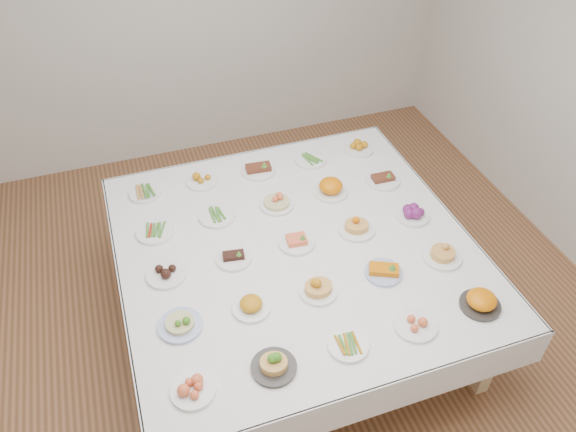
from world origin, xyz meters
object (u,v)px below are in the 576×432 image
object	(u,v)px
dish_0	(193,387)
dish_12	(296,240)
dish_24	(359,147)
display_table	(295,252)

from	to	relation	value
dish_0	dish_12	distance (m)	1.22
dish_0	dish_24	world-z (taller)	dish_0
dish_0	dish_12	world-z (taller)	dish_12
dish_0	dish_24	distance (m)	2.42
display_table	dish_0	size ratio (longest dim) A/B	9.94
dish_0	dish_12	xyz separation A→B (m)	(0.87, 0.85, -0.00)
display_table	dish_24	distance (m)	1.22
dish_0	dish_24	bearing A→B (deg)	45.03
dish_0	dish_24	size ratio (longest dim) A/B	1.00
dish_12	dish_24	xyz separation A→B (m)	(0.84, 0.86, -0.00)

